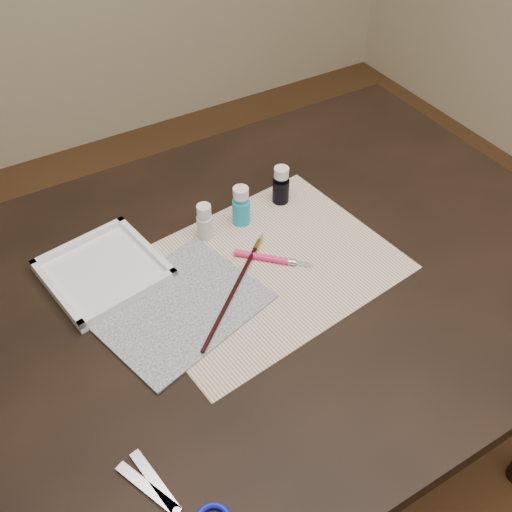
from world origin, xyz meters
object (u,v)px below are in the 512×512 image
paint_bottle_navy (281,185)px  paper (263,267)px  palette_tray (104,270)px  paint_bottle_cyan (241,206)px  paint_bottle_white (205,222)px  scissors (164,507)px  canvas (179,306)px

paint_bottle_navy → paper: bearing=-131.8°
palette_tray → paint_bottle_cyan: bearing=-0.1°
paper → paint_bottle_cyan: paint_bottle_cyan is taller
paint_bottle_white → scissors: bearing=-122.9°
paper → paint_bottle_cyan: 0.14m
paint_bottle_white → paint_bottle_cyan: (0.08, 0.00, 0.00)m
paper → paint_bottle_white: size_ratio=6.12×
scissors → palette_tray: 0.45m
paint_bottle_white → paint_bottle_navy: 0.18m
canvas → scissors: scissors is taller
canvas → paper: bearing=2.9°
palette_tray → scissors: bearing=-100.0°
scissors → paint_bottle_cyan: bearing=-63.0°
paint_bottle_white → palette_tray: (-0.21, 0.00, -0.03)m
paper → paint_bottle_white: 0.14m
paint_bottle_cyan → palette_tray: 0.29m
paint_bottle_cyan → paint_bottle_navy: paint_bottle_cyan is taller
paint_bottle_cyan → paint_bottle_navy: size_ratio=1.02×
paint_bottle_cyan → scissors: (-0.36, -0.44, -0.04)m
canvas → palette_tray: bearing=120.8°
paint_bottle_navy → paint_bottle_cyan: bearing=-170.8°
paint_bottle_white → palette_tray: paint_bottle_white is taller
paper → scissors: size_ratio=2.43×
canvas → scissors: (-0.16, -0.30, 0.00)m
canvas → paint_bottle_navy: bearing=27.0°
paper → scissors: (-0.34, -0.31, 0.00)m
canvas → paint_bottle_navy: paint_bottle_navy is taller
paint_bottle_navy → canvas: bearing=-153.0°
paint_bottle_navy → palette_tray: (-0.39, -0.02, -0.03)m
paint_bottle_white → paint_bottle_cyan: 0.08m
palette_tray → canvas: bearing=-59.2°
paint_bottle_cyan → scissors: size_ratio=0.44×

